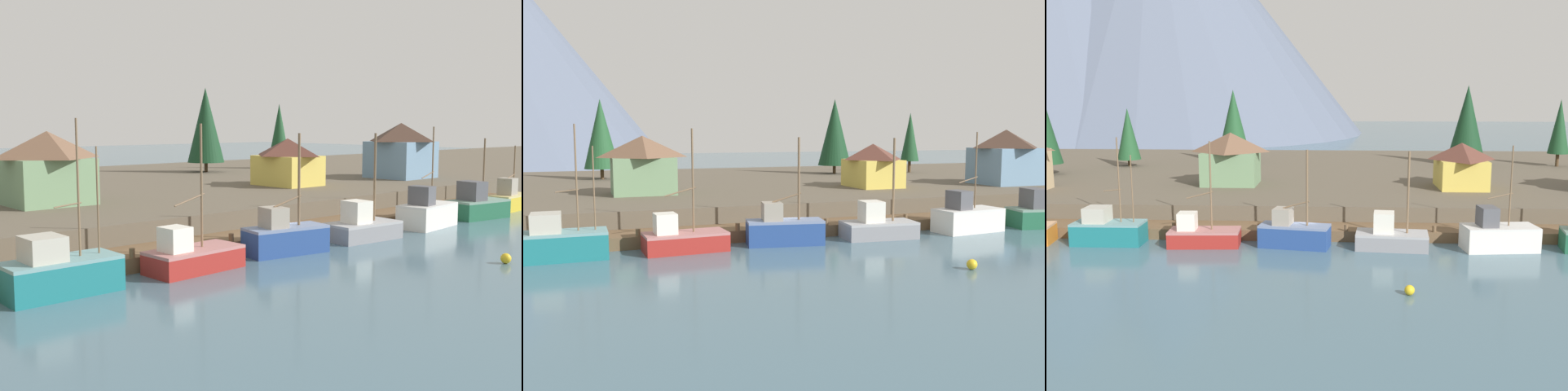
# 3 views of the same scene
# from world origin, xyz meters

# --- Properties ---
(ground_plane) EXTENTS (400.00, 400.00, 1.00)m
(ground_plane) POSITION_xyz_m (0.00, 20.00, -0.50)
(ground_plane) COLOR #476675
(dock) EXTENTS (80.00, 4.00, 1.60)m
(dock) POSITION_xyz_m (0.00, 1.99, 0.50)
(dock) COLOR brown
(dock) RESTS_ON ground_plane
(shoreline_bank) EXTENTS (400.00, 56.00, 2.50)m
(shoreline_bank) POSITION_xyz_m (0.00, 32.00, 1.25)
(shoreline_bank) COLOR brown
(shoreline_bank) RESTS_ON ground_plane
(fishing_boat_teal) EXTENTS (6.28, 2.92, 9.65)m
(fishing_boat_teal) POSITION_xyz_m (-17.59, -1.60, 1.27)
(fishing_boat_teal) COLOR #196B70
(fishing_boat_teal) RESTS_ON ground_plane
(fishing_boat_red) EXTENTS (6.42, 3.31, 9.35)m
(fishing_boat_red) POSITION_xyz_m (-8.86, -1.81, 0.96)
(fishing_boat_red) COLOR maroon
(fishing_boat_red) RESTS_ON ground_plane
(fishing_boat_blue) EXTENTS (6.48, 3.46, 8.68)m
(fishing_boat_blue) POSITION_xyz_m (-0.71, -1.85, 1.24)
(fishing_boat_blue) COLOR navy
(fishing_boat_blue) RESTS_ON ground_plane
(fishing_boat_grey) EXTENTS (6.50, 3.67, 8.60)m
(fishing_boat_grey) POSITION_xyz_m (7.85, -1.99, 1.04)
(fishing_boat_grey) COLOR gray
(fishing_boat_grey) RESTS_ON ground_plane
(fishing_boat_white) EXTENTS (6.54, 3.62, 9.11)m
(fishing_boat_white) POSITION_xyz_m (17.14, -1.98, 1.30)
(fishing_boat_white) COLOR silver
(fishing_boat_white) RESTS_ON ground_plane
(fishing_boat_green) EXTENTS (6.67, 4.02, 7.95)m
(fishing_boat_green) POSITION_xyz_m (25.63, -2.15, 1.29)
(fishing_boat_green) COLOR #1E5B3D
(fishing_boat_green) RESTS_ON ground_plane
(house_yellow) EXTENTS (5.59, 7.01, 5.26)m
(house_yellow) POSITION_xyz_m (17.52, 16.48, 5.19)
(house_yellow) COLOR gold
(house_yellow) RESTS_ON shoreline_bank
(house_green) EXTENTS (6.81, 6.10, 6.25)m
(house_green) POSITION_xyz_m (-9.72, 17.71, 5.70)
(house_green) COLOR #6B8E66
(house_green) RESTS_ON shoreline_bank
(house_blue) EXTENTS (7.39, 7.09, 7.00)m
(house_blue) POSITION_xyz_m (35.50, 14.13, 6.08)
(house_blue) COLOR #6689A8
(house_blue) RESTS_ON shoreline_bank
(conifer_near_left) EXTENTS (4.82, 4.82, 11.38)m
(conifer_near_left) POSITION_xyz_m (-13.19, 39.79, 8.94)
(conifer_near_left) COLOR #4C3823
(conifer_near_left) RESTS_ON shoreline_bank
(conifer_mid_left) EXTENTS (3.04, 3.04, 10.01)m
(conifer_mid_left) POSITION_xyz_m (36.03, 37.31, 8.44)
(conifer_mid_left) COLOR #4C3823
(conifer_mid_left) RESTS_ON shoreline_bank
(conifer_back_left) EXTENTS (5.29, 5.29, 12.03)m
(conifer_back_left) POSITION_xyz_m (22.72, 38.59, 9.21)
(conifer_back_left) COLOR #4C3823
(conifer_back_left) RESTS_ON shoreline_bank
(channel_buoy) EXTENTS (0.70, 0.70, 0.70)m
(channel_buoy) POSITION_xyz_m (8.11, -14.10, 0.35)
(channel_buoy) COLOR gold
(channel_buoy) RESTS_ON ground_plane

